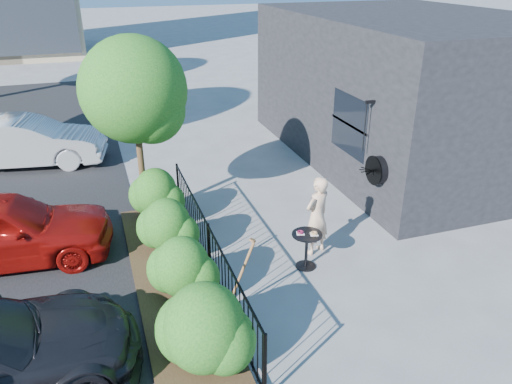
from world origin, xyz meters
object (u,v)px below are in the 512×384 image
object	(u,v)px
cafe_table	(307,244)
car_red	(0,230)
shovel	(240,279)
woman	(317,216)
patio_tree	(138,96)
car_silver	(27,142)

from	to	relation	value
cafe_table	car_red	bearing A→B (deg)	159.33
shovel	cafe_table	bearing A→B (deg)	27.68
cafe_table	woman	world-z (taller)	woman
cafe_table	car_red	distance (m)	5.77
patio_tree	car_red	distance (m)	3.67
shovel	car_red	world-z (taller)	car_red
car_silver	shovel	bearing A→B (deg)	-145.22
woman	car_red	bearing A→B (deg)	-38.78
patio_tree	car_silver	xyz separation A→B (m)	(-2.77, 4.26, -2.08)
woman	car_silver	world-z (taller)	woman
car_red	car_silver	world-z (taller)	car_red
woman	shovel	distance (m)	2.33
car_silver	woman	bearing A→B (deg)	-130.30
shovel	car_red	size ratio (longest dim) A/B	0.33
patio_tree	woman	distance (m)	4.37
woman	car_red	world-z (taller)	woman
cafe_table	woman	distance (m)	0.67
cafe_table	woman	size ratio (longest dim) A/B	0.47
cafe_table	car_silver	bearing A→B (deg)	126.01
patio_tree	cafe_table	size ratio (longest dim) A/B	5.15
shovel	car_red	xyz separation A→B (m)	(-3.85, 2.85, 0.10)
woman	car_red	xyz separation A→B (m)	(-5.80, 1.59, -0.12)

